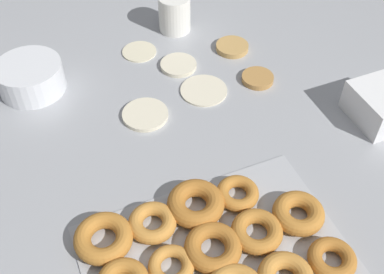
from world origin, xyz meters
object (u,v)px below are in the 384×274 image
Objects in this scene: batter_bowl at (30,77)px; container_stack at (383,104)px; pancake_0 at (145,115)px; pancake_5 at (232,47)px; pancake_4 at (258,78)px; paper_cup at (175,13)px; pancake_2 at (139,51)px; donut_tray at (208,253)px; pancake_3 at (178,65)px; pancake_1 at (204,90)px.

batter_bowl is 0.85m from container_stack.
pancake_0 is 0.56m from container_stack.
pancake_0 is at bearing -152.89° from pancake_5.
paper_cup is (-0.11, 0.29, 0.04)m from pancake_4.
donut_tray is at bearing -97.20° from pancake_2.
batter_bowl reaches higher than donut_tray.
pancake_3 is at bearing 45.25° from pancake_0.
pancake_1 is 1.13× the size of paper_cup.
pancake_2 is at bearing 127.18° from pancake_3.
donut_tray reaches higher than pancake_2.
pancake_4 is 0.57m from batter_bowl.
pancake_3 is (0.14, 0.14, 0.00)m from pancake_0.
pancake_1 is 0.43m from container_stack.
pancake_2 is 0.57× the size of batter_bowl.
pancake_3 is 0.92× the size of paper_cup.
pancake_2 is 0.33m from pancake_4.
pancake_1 is at bearing 9.69° from pancake_0.
paper_cup is at bearing 57.50° from pancake_0.
container_stack is (0.74, -0.42, 0.00)m from batter_bowl.
pancake_5 is at bearing 90.84° from pancake_4.
pancake_5 is at bearing -54.08° from paper_cup.
pancake_2 is 0.13m from pancake_3.
pancake_4 is at bearing 131.78° from container_stack.
container_stack reaches higher than pancake_2.
pancake_3 is at bearing 73.89° from donut_tray.
container_stack reaches higher than pancake_1.
pancake_5 is 0.64m from donut_tray.
paper_cup is at bearing 71.72° from pancake_3.
batter_bowl reaches higher than pancake_2.
batter_bowl reaches higher than pancake_3.
container_stack is (0.35, -0.24, 0.03)m from pancake_1.
container_stack is at bearing -45.78° from pancake_2.
pancake_5 reaches higher than pancake_2.
pancake_5 is (0.14, 0.13, 0.00)m from pancake_1.
pancake_1 is 0.29m from paper_cup.
pancake_4 is at bearing -43.55° from pancake_2.
pancake_0 is at bearing 157.18° from container_stack.
pancake_1 is 0.86× the size of container_stack.
pancake_0 is 1.15× the size of pancake_3.
pancake_4 is at bearing 2.38° from pancake_0.
batter_bowl is (-0.29, -0.04, 0.03)m from pancake_2.
pancake_5 is (0.24, -0.09, 0.00)m from pancake_2.
pancake_0 is 0.20m from pancake_3.
pancake_2 is 0.30m from batter_bowl.
batter_bowl is (-0.53, 0.05, 0.03)m from pancake_5.
batter_bowl is at bearing -172.47° from pancake_2.
batter_bowl is at bearing 150.42° from container_stack.
pancake_3 is at bearing 135.93° from container_stack.
paper_cup is (0.13, 0.07, 0.05)m from pancake_2.
pancake_3 is 0.16m from pancake_5.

